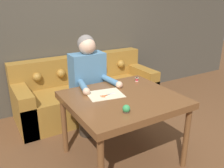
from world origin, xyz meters
The scene contains 9 objects.
ground_plane centered at (0.00, 0.00, 0.00)m, with size 16.00×16.00×0.00m, color brown.
wall_back centered at (0.00, 1.78, 1.30)m, with size 8.00×0.06×2.60m.
dining_table centered at (-0.06, 0.04, 0.69)m, with size 1.13×1.01×0.77m.
couch centered at (0.13, 1.36, 0.31)m, with size 2.19×0.84×0.86m.
person centered at (-0.14, 0.71, 0.68)m, with size 0.49×0.62×1.32m.
pattern_paper_main centered at (-0.19, 0.18, 0.77)m, with size 0.41×0.34×0.00m.
scissors centered at (-0.20, 0.15, 0.77)m, with size 0.20×0.08×0.01m.
thread_spool centered at (0.35, 0.36, 0.79)m, with size 0.04×0.04×0.05m.
pin_cushion centered at (-0.23, -0.27, 0.80)m, with size 0.07×0.07×0.07m.
Camera 1 is at (-1.31, -1.85, 1.73)m, focal length 38.00 mm.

